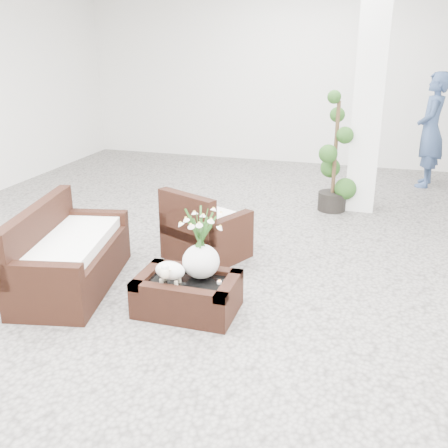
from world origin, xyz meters
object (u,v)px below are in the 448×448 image
(armchair, at_px, (207,223))
(loveseat, at_px, (71,248))
(coffee_table, at_px, (188,296))
(topiary, at_px, (335,153))

(armchair, relative_size, loveseat, 0.52)
(armchair, bearing_deg, coffee_table, 125.57)
(armchair, distance_m, loveseat, 1.52)
(loveseat, bearing_deg, coffee_table, -108.47)
(coffee_table, relative_size, loveseat, 0.57)
(coffee_table, relative_size, armchair, 1.10)
(coffee_table, distance_m, topiary, 3.60)
(coffee_table, height_order, armchair, armchair)
(armchair, bearing_deg, topiary, -93.66)
(armchair, xyz_separation_m, loveseat, (-1.05, -1.09, 0.01))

